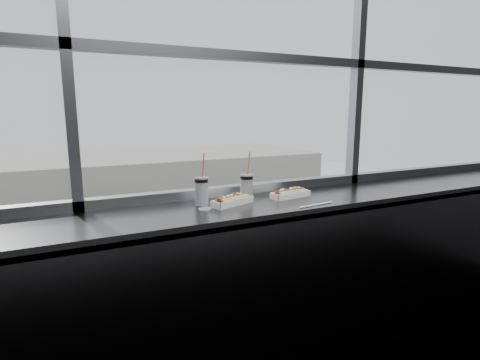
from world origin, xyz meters
name	(u,v)px	position (x,y,z in m)	size (l,w,h in m)	color
wall_back_lower	(238,269)	(0.00, 1.50, 0.55)	(6.00, 6.00, 0.00)	black
window_glass	(236,6)	(0.00, 1.52, 2.30)	(6.00, 6.00, 0.00)	silver
window_mullions	(237,6)	(0.00, 1.50, 2.30)	(6.00, 0.08, 2.40)	gray
counter	(257,207)	(0.00, 1.23, 1.07)	(6.00, 0.55, 0.06)	#5A5A5A
counter_fascia	(277,304)	(0.00, 0.97, 0.55)	(6.00, 0.04, 1.04)	#5A5A5A
hotdog_tray_left	(232,200)	(-0.16, 1.24, 1.13)	(0.29, 0.19, 0.07)	white
hotdog_tray_right	(290,194)	(0.26, 1.25, 1.13)	(0.28, 0.12, 0.07)	white
soda_cup_left	(202,190)	(-0.32, 1.32, 1.19)	(0.09, 0.09, 0.32)	white
soda_cup_right	(247,186)	(-0.03, 1.30, 1.19)	(0.09, 0.09, 0.31)	white
loose_straw	(316,205)	(0.28, 1.01, 1.10)	(0.01, 0.01, 0.25)	white
wrapper	(205,209)	(-0.35, 1.18, 1.11)	(0.09, 0.06, 0.02)	silver
plaza_ground	(77,221)	(0.00, 45.00, -11.00)	(120.00, 120.00, 0.00)	#BABABA
street_asphalt	(96,324)	(0.00, 21.50, -10.97)	(80.00, 10.00, 0.06)	black
far_sidewalk	(86,273)	(0.00, 29.50, -10.98)	(80.00, 6.00, 0.04)	#BABABA
far_building	(77,198)	(0.00, 39.50, -7.00)	(50.00, 14.00, 8.00)	#9D9685
car_near_c	(118,340)	(0.80, 17.50, -9.86)	(6.51, 2.71, 2.17)	maroon
car_near_e	(337,284)	(14.96, 17.50, -9.81)	(6.75, 2.81, 2.25)	#4427BB
car_near_d	(209,319)	(5.75, 17.50, -9.99)	(5.71, 2.38, 1.90)	silver
car_far_b	(126,272)	(2.46, 25.50, -9.78)	(6.99, 2.91, 2.33)	#5A1228
car_far_c	(246,252)	(12.09, 25.50, -9.89)	(6.29, 2.62, 2.10)	white
pedestrian_b	(87,259)	(0.09, 29.45, -9.86)	(0.98, 0.73, 2.20)	#66605B
pedestrian_a	(20,270)	(-4.49, 29.57, -9.93)	(0.92, 0.69, 2.06)	#66605B
pedestrian_d	(194,243)	(9.00, 29.62, -9.97)	(0.88, 0.66, 1.98)	#66605B
pedestrian_c	(164,248)	(6.21, 29.47, -9.90)	(0.94, 0.71, 2.12)	#66605B
tree_center	(106,224)	(1.72, 29.50, -7.18)	(3.61, 3.61, 5.64)	#47382B
tree_right	(214,211)	(10.89, 29.50, -7.19)	(3.60, 3.60, 5.62)	#47382B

